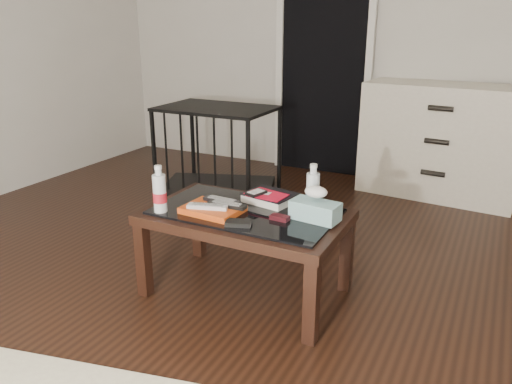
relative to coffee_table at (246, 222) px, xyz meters
The scene contains 17 objects.
ground 0.42m from the coffee_table, 103.08° to the right, with size 5.00×5.00×0.00m, color black.
doorway 2.45m from the coffee_table, 100.52° to the left, with size 0.90×0.08×2.07m.
coffee_table is the anchor object (origin of this frame).
dresser 2.19m from the coffee_table, 72.40° to the left, with size 1.24×0.60×0.90m.
pet_crate 1.67m from the coffee_table, 125.88° to the left, with size 1.05×0.87×0.71m.
magazines 0.18m from the coffee_table, 145.16° to the right, with size 0.28×0.21×0.03m, color #C54512.
remote_silver 0.22m from the coffee_table, 138.46° to the right, with size 0.20×0.05×0.02m, color silver.
remote_black_front 0.14m from the coffee_table, 138.56° to the right, with size 0.20×0.05×0.02m, color black.
remote_black_back 0.16m from the coffee_table, behind, with size 0.20×0.05×0.02m, color black.
textbook 0.20m from the coffee_table, 72.68° to the left, with size 0.25×0.20×0.05m, color black.
dvd_mailers 0.19m from the coffee_table, 74.94° to the left, with size 0.19×0.14×0.01m, color red.
ipod 0.17m from the coffee_table, 88.61° to the left, with size 0.06×0.10×0.02m, color black.
flip_phone 0.22m from the coffee_table, 10.02° to the right, with size 0.09×0.05×0.02m, color black.
wallet 0.20m from the coffee_table, 72.21° to the right, with size 0.12×0.07×0.02m, color black.
water_bottle_left 0.46m from the coffee_table, 151.63° to the right, with size 0.07×0.07×0.24m, color silver.
water_bottle_right 0.38m from the coffee_table, 28.90° to the left, with size 0.07×0.07×0.24m, color silver.
tissue_box 0.37m from the coffee_table, ahead, with size 0.23×0.12×0.09m, color teal.
Camera 1 is at (1.13, -1.92, 1.37)m, focal length 35.00 mm.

